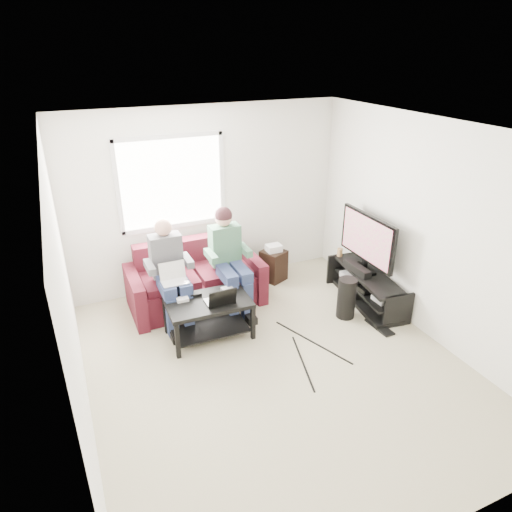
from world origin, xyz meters
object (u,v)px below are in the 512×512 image
(sofa, at_px, (195,282))
(subwoofer, at_px, (347,298))
(tv_stand, at_px, (366,289))
(coffee_table, at_px, (208,310))
(tv, at_px, (367,240))
(end_table, at_px, (273,264))

(sofa, xyz_separation_m, subwoofer, (1.71, -1.17, -0.04))
(tv_stand, xyz_separation_m, subwoofer, (-0.47, -0.20, 0.07))
(coffee_table, relative_size, tv, 0.93)
(sofa, bearing_deg, subwoofer, -34.47)
(tv_stand, height_order, end_table, end_table)
(tv, bearing_deg, subwoofer, -147.60)
(sofa, relative_size, coffee_table, 1.77)
(sofa, height_order, coffee_table, sofa)
(coffee_table, distance_m, tv, 2.33)
(sofa, xyz_separation_m, end_table, (1.29, 0.16, -0.05))
(subwoofer, height_order, end_table, end_table)
(tv, distance_m, end_table, 1.51)
(sofa, relative_size, tv_stand, 1.27)
(coffee_table, height_order, subwoofer, subwoofer)
(coffee_table, relative_size, subwoofer, 1.84)
(coffee_table, height_order, tv_stand, coffee_table)
(tv, relative_size, subwoofer, 1.99)
(subwoofer, bearing_deg, sofa, 145.53)
(tv_stand, distance_m, end_table, 1.45)
(end_table, bearing_deg, coffee_table, -143.46)
(sofa, xyz_separation_m, coffee_table, (-0.09, -0.86, 0.06))
(tv_stand, bearing_deg, sofa, 155.86)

